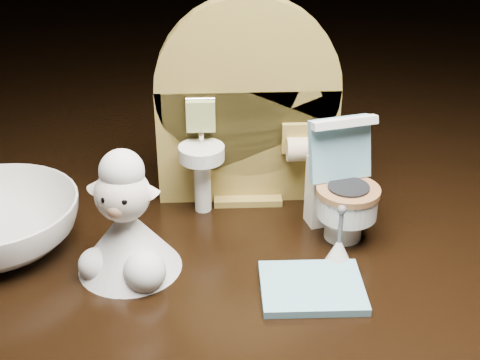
# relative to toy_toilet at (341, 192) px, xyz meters

# --- Properties ---
(backdrop_panel) EXTENTS (0.13, 0.05, 0.15)m
(backdrop_panel) POSITION_rel_toy_toilet_xyz_m (-0.06, 0.05, 0.04)
(backdrop_panel) COLOR olive
(backdrop_panel) RESTS_ON ground
(toy_toilet) EXTENTS (0.05, 0.06, 0.08)m
(toy_toilet) POSITION_rel_toy_toilet_xyz_m (0.00, 0.00, 0.00)
(toy_toilet) COLOR white
(toy_toilet) RESTS_ON ground
(bath_mat) EXTENTS (0.06, 0.05, 0.00)m
(bath_mat) POSITION_rel_toy_toilet_xyz_m (-0.03, -0.07, -0.03)
(bath_mat) COLOR #74B2CA
(bath_mat) RESTS_ON ground
(toilet_brush) EXTENTS (0.02, 0.02, 0.04)m
(toilet_brush) POSITION_rel_toy_toilet_xyz_m (-0.01, -0.04, -0.02)
(toilet_brush) COLOR white
(toilet_brush) RESTS_ON ground
(plush_lamb) EXTENTS (0.07, 0.07, 0.08)m
(plush_lamb) POSITION_rel_toy_toilet_xyz_m (-0.14, -0.04, -0.00)
(plush_lamb) COLOR silver
(plush_lamb) RESTS_ON ground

